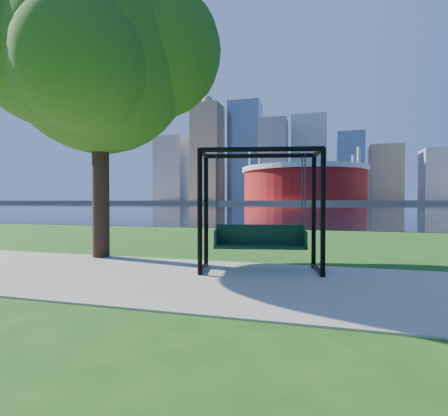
% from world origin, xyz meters
% --- Properties ---
extents(ground, '(900.00, 900.00, 0.00)m').
position_xyz_m(ground, '(0.00, 0.00, 0.00)').
color(ground, '#1E5114').
rests_on(ground, ground).
extents(path, '(120.00, 4.00, 0.03)m').
position_xyz_m(path, '(0.00, -0.50, 0.01)').
color(path, '#9E937F').
rests_on(path, ground).
extents(river, '(900.00, 180.00, 0.02)m').
position_xyz_m(river, '(0.00, 102.00, 0.01)').
color(river, black).
rests_on(river, ground).
extents(far_bank, '(900.00, 228.00, 2.00)m').
position_xyz_m(far_bank, '(0.00, 306.00, 1.00)').
color(far_bank, '#937F60').
rests_on(far_bank, ground).
extents(stadium, '(83.00, 83.00, 32.00)m').
position_xyz_m(stadium, '(-10.00, 235.00, 14.23)').
color(stadium, maroon).
rests_on(stadium, far_bank).
extents(skyline, '(392.00, 66.00, 96.50)m').
position_xyz_m(skyline, '(-4.27, 319.39, 35.89)').
color(skyline, gray).
rests_on(skyline, far_bank).
extents(swing, '(2.70, 1.58, 2.60)m').
position_xyz_m(swing, '(0.59, 0.58, 1.26)').
color(swing, black).
rests_on(swing, ground).
extents(park_tree, '(6.20, 5.60, 7.69)m').
position_xyz_m(park_tree, '(-3.88, 1.34, 5.34)').
color(park_tree, black).
rests_on(park_tree, ground).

